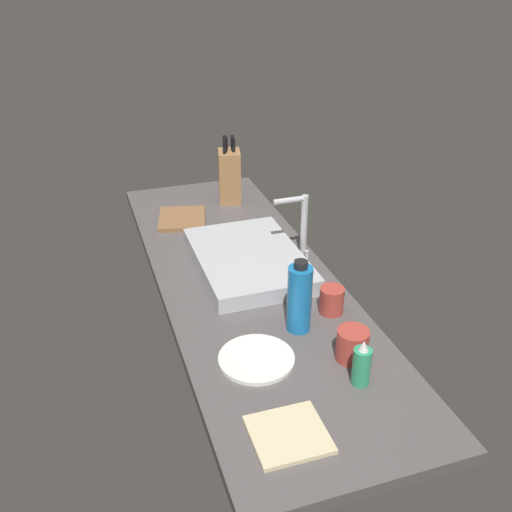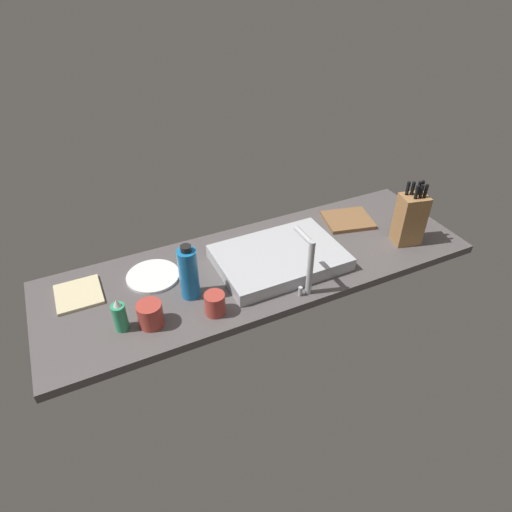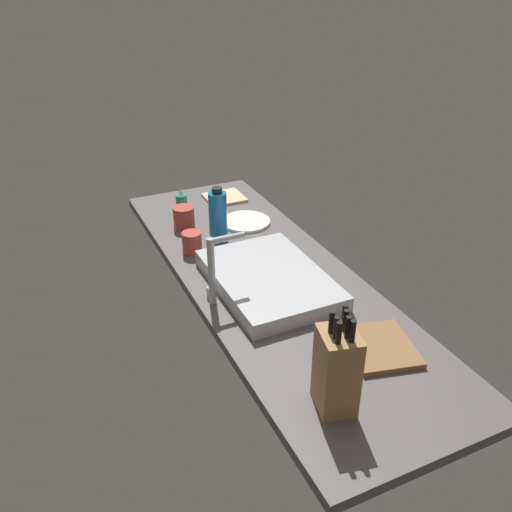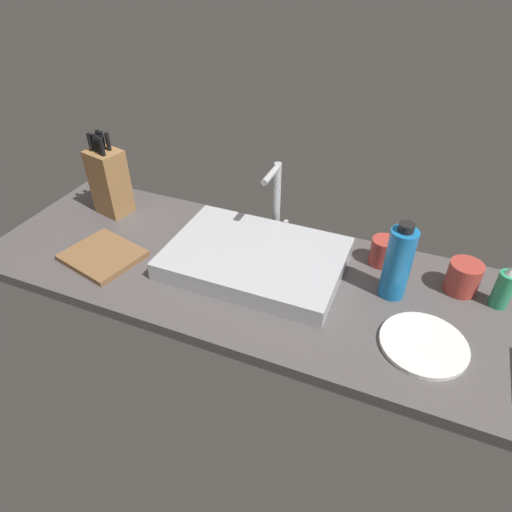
{
  "view_description": "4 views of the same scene",
  "coord_description": "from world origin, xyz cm",
  "px_view_note": "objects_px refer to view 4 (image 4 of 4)",
  "views": [
    {
      "loc": [
        161.71,
        -49.65,
        105.51
      ],
      "look_at": [
        -1.13,
        4.0,
        10.8
      ],
      "focal_mm": 40.41,
      "sensor_mm": 36.0,
      "label": 1
    },
    {
      "loc": [
        64.71,
        130.81,
        116.77
      ],
      "look_at": [
        3.38,
        2.6,
        10.19
      ],
      "focal_mm": 30.95,
      "sensor_mm": 36.0,
      "label": 2
    },
    {
      "loc": [
        -150.4,
        74.61,
        105.01
      ],
      "look_at": [
        0.93,
        4.25,
        11.84
      ],
      "focal_mm": 38.01,
      "sensor_mm": 36.0,
      "label": 3
    },
    {
      "loc": [
        33.0,
        -92.98,
        85.86
      ],
      "look_at": [
        -4.61,
        -2.19,
        11.53
      ],
      "focal_mm": 30.86,
      "sensor_mm": 36.0,
      "label": 4
    }
  ],
  "objects_px": {
    "knife_block": "(109,181)",
    "water_bottle": "(398,263)",
    "ceramic_cup": "(383,251)",
    "sink_basin": "(255,258)",
    "coffee_mug": "(463,277)",
    "faucet": "(276,194)",
    "dinner_plate": "(423,344)",
    "soap_bottle": "(504,288)",
    "cutting_board": "(103,256)"
  },
  "relations": [
    {
      "from": "water_bottle",
      "to": "dinner_plate",
      "type": "distance_m",
      "value": 0.22
    },
    {
      "from": "sink_basin",
      "to": "soap_bottle",
      "type": "distance_m",
      "value": 0.68
    },
    {
      "from": "knife_block",
      "to": "water_bottle",
      "type": "relative_size",
      "value": 1.25
    },
    {
      "from": "knife_block",
      "to": "coffee_mug",
      "type": "xyz_separation_m",
      "value": [
        1.16,
        0.02,
        -0.07
      ]
    },
    {
      "from": "sink_basin",
      "to": "cutting_board",
      "type": "relative_size",
      "value": 2.37
    },
    {
      "from": "knife_block",
      "to": "dinner_plate",
      "type": "distance_m",
      "value": 1.12
    },
    {
      "from": "sink_basin",
      "to": "knife_block",
      "type": "bearing_deg",
      "value": 170.27
    },
    {
      "from": "soap_bottle",
      "to": "knife_block",
      "type": "bearing_deg",
      "value": 179.71
    },
    {
      "from": "water_bottle",
      "to": "coffee_mug",
      "type": "height_order",
      "value": "water_bottle"
    },
    {
      "from": "soap_bottle",
      "to": "coffee_mug",
      "type": "relative_size",
      "value": 1.47
    },
    {
      "from": "faucet",
      "to": "soap_bottle",
      "type": "distance_m",
      "value": 0.69
    },
    {
      "from": "sink_basin",
      "to": "coffee_mug",
      "type": "xyz_separation_m",
      "value": [
        0.57,
        0.12,
        0.02
      ]
    },
    {
      "from": "dinner_plate",
      "to": "coffee_mug",
      "type": "bearing_deg",
      "value": 74.18
    },
    {
      "from": "ceramic_cup",
      "to": "water_bottle",
      "type": "bearing_deg",
      "value": -69.14
    },
    {
      "from": "water_bottle",
      "to": "dinner_plate",
      "type": "bearing_deg",
      "value": -57.94
    },
    {
      "from": "sink_basin",
      "to": "dinner_plate",
      "type": "distance_m",
      "value": 0.52
    },
    {
      "from": "sink_basin",
      "to": "knife_block",
      "type": "distance_m",
      "value": 0.6
    },
    {
      "from": "cutting_board",
      "to": "soap_bottle",
      "type": "height_order",
      "value": "soap_bottle"
    },
    {
      "from": "water_bottle",
      "to": "ceramic_cup",
      "type": "distance_m",
      "value": 0.15
    },
    {
      "from": "sink_basin",
      "to": "soap_bottle",
      "type": "height_order",
      "value": "soap_bottle"
    },
    {
      "from": "sink_basin",
      "to": "coffee_mug",
      "type": "bearing_deg",
      "value": 11.55
    },
    {
      "from": "soap_bottle",
      "to": "dinner_plate",
      "type": "bearing_deg",
      "value": -126.52
    },
    {
      "from": "cutting_board",
      "to": "sink_basin",
      "type": "bearing_deg",
      "value": 17.95
    },
    {
      "from": "ceramic_cup",
      "to": "knife_block",
      "type": "bearing_deg",
      "value": -176.35
    },
    {
      "from": "dinner_plate",
      "to": "coffee_mug",
      "type": "distance_m",
      "value": 0.27
    },
    {
      "from": "cutting_board",
      "to": "water_bottle",
      "type": "xyz_separation_m",
      "value": [
        0.85,
        0.18,
        0.1
      ]
    },
    {
      "from": "faucet",
      "to": "cutting_board",
      "type": "bearing_deg",
      "value": -141.85
    },
    {
      "from": "cutting_board",
      "to": "coffee_mug",
      "type": "height_order",
      "value": "coffee_mug"
    },
    {
      "from": "water_bottle",
      "to": "coffee_mug",
      "type": "xyz_separation_m",
      "value": [
        0.18,
        0.09,
        -0.06
      ]
    },
    {
      "from": "dinner_plate",
      "to": "cutting_board",
      "type": "bearing_deg",
      "value": -179.44
    },
    {
      "from": "sink_basin",
      "to": "soap_bottle",
      "type": "bearing_deg",
      "value": 7.94
    },
    {
      "from": "sink_basin",
      "to": "cutting_board",
      "type": "height_order",
      "value": "sink_basin"
    },
    {
      "from": "water_bottle",
      "to": "coffee_mug",
      "type": "bearing_deg",
      "value": 26.39
    },
    {
      "from": "soap_bottle",
      "to": "ceramic_cup",
      "type": "distance_m",
      "value": 0.33
    },
    {
      "from": "knife_block",
      "to": "ceramic_cup",
      "type": "xyz_separation_m",
      "value": [
        0.93,
        0.06,
        -0.08
      ]
    },
    {
      "from": "soap_bottle",
      "to": "sink_basin",
      "type": "bearing_deg",
      "value": -172.06
    },
    {
      "from": "water_bottle",
      "to": "dinner_plate",
      "type": "relative_size",
      "value": 1.08
    },
    {
      "from": "dinner_plate",
      "to": "soap_bottle",
      "type": "bearing_deg",
      "value": 53.48
    },
    {
      "from": "dinner_plate",
      "to": "water_bottle",
      "type": "bearing_deg",
      "value": 122.06
    },
    {
      "from": "ceramic_cup",
      "to": "cutting_board",
      "type": "bearing_deg",
      "value": -159.06
    },
    {
      "from": "sink_basin",
      "to": "soap_bottle",
      "type": "relative_size",
      "value": 3.82
    },
    {
      "from": "cutting_board",
      "to": "ceramic_cup",
      "type": "distance_m",
      "value": 0.85
    },
    {
      "from": "cutting_board",
      "to": "water_bottle",
      "type": "height_order",
      "value": "water_bottle"
    },
    {
      "from": "faucet",
      "to": "soap_bottle",
      "type": "xyz_separation_m",
      "value": [
        0.68,
        -0.1,
        -0.08
      ]
    },
    {
      "from": "faucet",
      "to": "cutting_board",
      "type": "distance_m",
      "value": 0.57
    },
    {
      "from": "dinner_plate",
      "to": "ceramic_cup",
      "type": "relative_size",
      "value": 2.5
    },
    {
      "from": "dinner_plate",
      "to": "coffee_mug",
      "type": "height_order",
      "value": "coffee_mug"
    },
    {
      "from": "dinner_plate",
      "to": "knife_block",
      "type": "bearing_deg",
      "value": 167.74
    },
    {
      "from": "faucet",
      "to": "ceramic_cup",
      "type": "height_order",
      "value": "faucet"
    },
    {
      "from": "sink_basin",
      "to": "faucet",
      "type": "bearing_deg",
      "value": 92.95
    }
  ]
}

